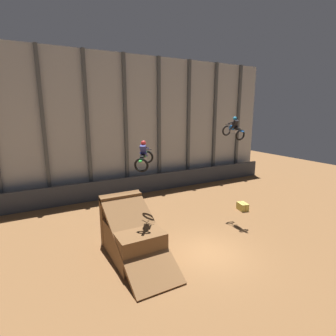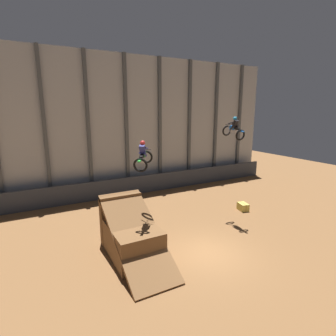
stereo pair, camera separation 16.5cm
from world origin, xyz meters
name	(u,v)px [view 2 (the right image)]	position (x,y,z in m)	size (l,w,h in m)	color
ground_plane	(208,253)	(0.00, 0.00, 0.00)	(60.00, 60.00, 0.00)	brown
arena_back_wall	(126,126)	(0.00, 12.75, 6.22)	(32.00, 0.40, 12.45)	#ADB2B7
lower_barrier	(132,186)	(0.00, 11.61, 0.83)	(31.36, 0.20, 1.66)	#383D47
dirt_ramp	(130,235)	(-3.66, 2.10, 1.03)	(2.40, 5.53, 3.05)	brown
rider_bike_left_air	(143,157)	(-2.85, 2.01, 5.26)	(1.52, 1.72, 1.53)	black
rider_bike_right_air	(234,129)	(4.16, 3.08, 6.35)	(0.80, 1.82, 1.54)	black
hay_bale_trackside	(243,207)	(6.19, 3.83, 0.28)	(0.80, 1.02, 0.57)	#CCB751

